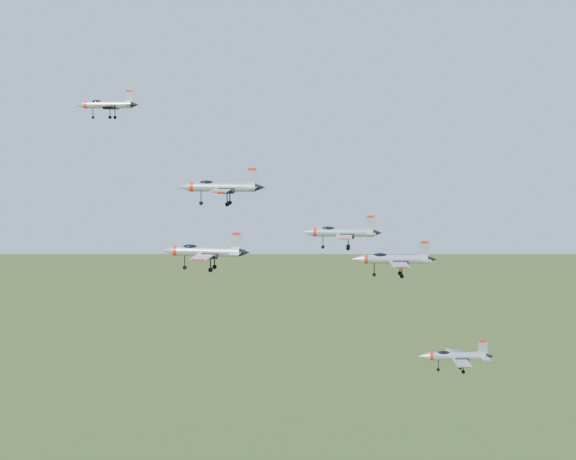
{
  "coord_description": "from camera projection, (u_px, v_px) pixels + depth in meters",
  "views": [
    {
      "loc": [
        7.37,
        -127.42,
        163.36
      ],
      "look_at": [
        4.26,
        -2.31,
        146.49
      ],
      "focal_mm": 50.0,
      "sensor_mm": 36.0,
      "label": 1
    }
  ],
  "objects": [
    {
      "name": "jet_left_high",
      "position": [
        220.0,
        187.0,
        124.18
      ],
      "size": [
        13.94,
        11.52,
        3.73
      ],
      "rotation": [
        0.0,
        0.0,
        -0.07
      ],
      "color": "#A8AEB5"
    },
    {
      "name": "jet_left_low",
      "position": [
        341.0,
        232.0,
        132.9
      ],
      "size": [
        13.51,
        11.15,
        3.61
      ],
      "rotation": [
        0.0,
        0.0,
        -0.05
      ],
      "color": "#A8AEB5"
    },
    {
      "name": "jet_trail",
      "position": [
        455.0,
        356.0,
        130.98
      ],
      "size": [
        12.43,
        10.22,
        3.33
      ],
      "rotation": [
        0.0,
        0.0,
        0.03
      ],
      "color": "#A8AEB5"
    },
    {
      "name": "jet_right_high",
      "position": [
        204.0,
        251.0,
        111.67
      ],
      "size": [
        12.93,
        10.78,
        3.46
      ],
      "rotation": [
        0.0,
        0.0,
        -0.13
      ],
      "color": "#A8AEB5"
    },
    {
      "name": "jet_right_low",
      "position": [
        393.0,
        259.0,
        119.01
      ],
      "size": [
        12.77,
        10.48,
        3.43
      ],
      "rotation": [
        0.0,
        0.0,
        0.01
      ],
      "color": "#A8AEB5"
    },
    {
      "name": "jet_lead",
      "position": [
        106.0,
        105.0,
        139.09
      ],
      "size": [
        11.74,
        9.84,
        3.15
      ],
      "rotation": [
        0.0,
        0.0,
        -0.17
      ],
      "color": "#A8AEB5"
    }
  ]
}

